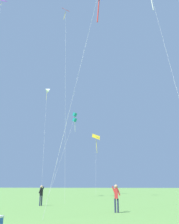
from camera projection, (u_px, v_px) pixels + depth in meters
kite_red_high at (65, 19)px, 35.38m from camera, size 4.10×9.14×28.38m
kite_teal_box at (75, 118)px, 35.13m from camera, size 0.70×9.91×12.08m
kite_white_distant at (47, 90)px, 36.58m from camera, size 3.68×7.79×16.33m
kite_purple_streamer at (0, 11)px, 31.96m from camera, size 4.44×8.42×27.27m
kite_yellow_diamond at (96, 140)px, 47.10m from camera, size 1.65×6.55×11.72m
person_foreground_watcher at (116, 196)px, 13.37m from camera, size 0.49×0.21×1.52m
person_child_small at (41, 193)px, 17.95m from camera, size 0.33×0.44×1.49m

